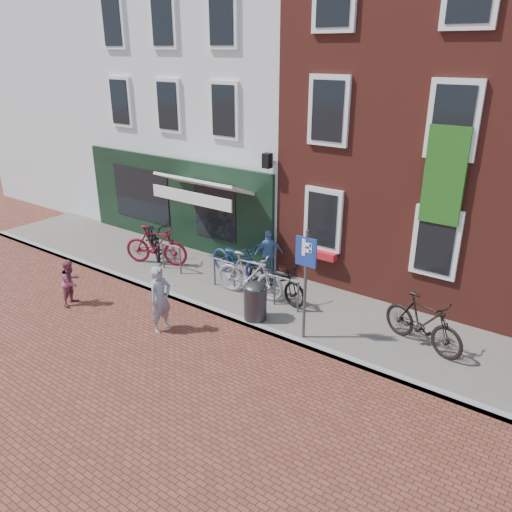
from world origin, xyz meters
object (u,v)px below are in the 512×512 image
Objects in this scene: bicycle_0 at (154,238)px; bicycle_5 at (423,322)px; bicycle_4 at (276,279)px; cafe_person at (269,253)px; bicycle_2 at (238,260)px; bicycle_1 at (156,245)px; bicycle_3 at (250,275)px; parking_sign at (306,269)px; litter_bin at (255,299)px; woman at (160,299)px; boy at (71,282)px.

bicycle_0 is 8.85m from bicycle_5.
bicycle_4 is 1.03× the size of bicycle_5.
cafe_person is at bearing 52.91° from bicycle_4.
bicycle_2 is (3.29, 0.13, 0.00)m from bicycle_0.
bicycle_3 is (3.59, -0.09, 0.00)m from bicycle_1.
bicycle_2 is 1.03× the size of bicycle_3.
parking_sign reaches higher than bicycle_5.
bicycle_0 and bicycle_2 have the same top height.
cafe_person reaches higher than bicycle_4.
parking_sign reaches higher than litter_bin.
bicycle_5 is (8.14, 0.12, 0.00)m from bicycle_1.
bicycle_0 is (-3.95, -0.73, -0.15)m from cafe_person.
bicycle_1 is (-3.26, -1.28, -0.09)m from cafe_person.
cafe_person is 1.41m from bicycle_3.
bicycle_1 is 3.59m from bicycle_3.
cafe_person is at bearing -39.83° from bicycle_2.
parking_sign is 1.25× the size of bicycle_0.
woman is 0.79× the size of bicycle_4.
cafe_person reaches higher than bicycle_2.
bicycle_2 is (-3.24, 1.76, -1.16)m from parking_sign.
bicycle_2 is 1.03× the size of bicycle_5.
bicycle_4 is (4.24, 3.20, 0.03)m from boy.
bicycle_3 is (-2.25, 0.99, -1.10)m from parking_sign.
cafe_person reaches higher than bicycle_5.
cafe_person is at bearing -89.85° from bicycle_1.
boy is 0.62× the size of bicycle_5.
litter_bin is 0.40× the size of parking_sign.
bicycle_0 is at bearing 96.67° from bicycle_4.
bicycle_2 is (2.60, 3.69, 0.03)m from boy.
bicycle_0 is 4.33m from bicycle_3.
woman is at bearing 134.77° from bicycle_5.
parking_sign reaches higher than bicycle_0.
bicycle_1 is (-2.88, 2.60, -0.11)m from woman.
bicycle_5 reaches higher than bicycle_0.
bicycle_2 is 1.25m from bicycle_3.
woman reaches higher than bicycle_2.
litter_bin is 0.51× the size of bicycle_3.
bicycle_0 is (-3.57, 3.15, -0.17)m from woman.
woman reaches higher than bicycle_1.
bicycle_2 is (-1.85, 1.70, 0.01)m from litter_bin.
parking_sign is 3.48m from woman.
litter_bin is 2.24m from woman.
bicycle_5 reaches higher than bicycle_2.
bicycle_5 is (5.27, 2.72, -0.11)m from woman.
bicycle_0 is at bearing 99.90° from bicycle_2.
bicycle_2 is at bearing 84.21° from bicycle_4.
woman is 1.32× the size of boy.
boy is 8.73m from bicycle_5.
bicycle_1 is 1.00× the size of bicycle_3.
bicycle_4 is (0.65, 0.28, -0.06)m from bicycle_3.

